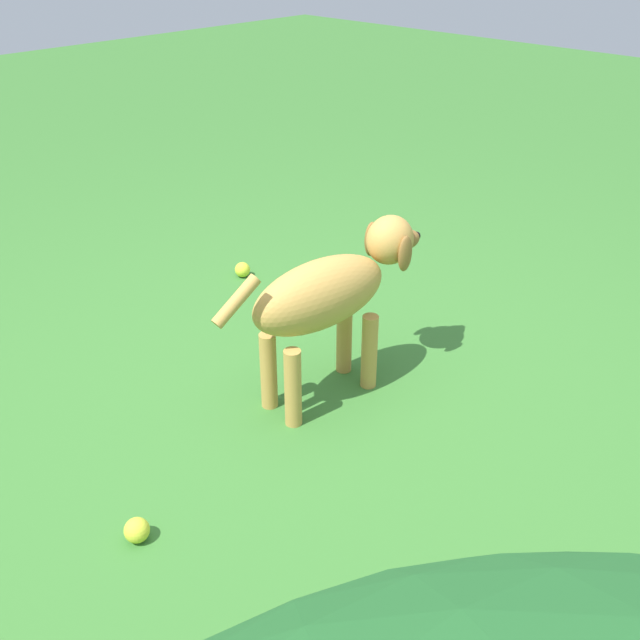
% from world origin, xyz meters
% --- Properties ---
extents(ground, '(14.00, 14.00, 0.00)m').
position_xyz_m(ground, '(0.00, 0.00, 0.00)').
color(ground, '#38722D').
extents(dog, '(0.24, 0.82, 0.56)m').
position_xyz_m(dog, '(-0.11, 0.24, 0.37)').
color(dog, '#C69347').
rests_on(dog, ground).
extents(tennis_ball_0, '(0.07, 0.07, 0.07)m').
position_xyz_m(tennis_ball_0, '(-0.98, 0.60, 0.03)').
color(tennis_ball_0, yellow).
rests_on(tennis_ball_0, ground).
extents(tennis_ball_1, '(0.07, 0.07, 0.07)m').
position_xyz_m(tennis_ball_1, '(0.90, -0.03, 0.03)').
color(tennis_ball_1, '#CDE440').
rests_on(tennis_ball_1, ground).
extents(tennis_ball_2, '(0.07, 0.07, 0.07)m').
position_xyz_m(tennis_ball_2, '(-0.01, -0.59, 0.03)').
color(tennis_ball_2, yellow).
rests_on(tennis_ball_2, ground).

